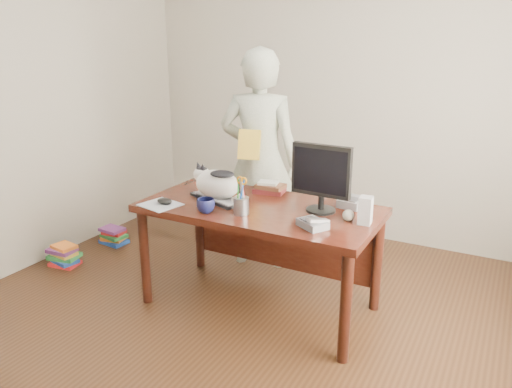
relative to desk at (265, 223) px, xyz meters
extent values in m
plane|color=black|center=(0.00, -0.68, -0.60)|extent=(4.50, 4.50, 0.00)
plane|color=beige|center=(0.00, 1.57, 0.75)|extent=(4.00, 0.00, 4.00)
cube|color=black|center=(0.00, -0.08, 0.12)|extent=(1.60, 0.80, 0.05)
cylinder|color=black|center=(-0.74, -0.42, -0.25)|extent=(0.07, 0.07, 0.70)
cylinder|color=black|center=(0.74, -0.42, -0.25)|extent=(0.07, 0.07, 0.70)
cylinder|color=black|center=(-0.74, 0.26, -0.25)|extent=(0.07, 0.07, 0.70)
cylinder|color=black|center=(0.74, 0.26, -0.25)|extent=(0.07, 0.07, 0.70)
cube|color=black|center=(0.00, 0.28, -0.20)|extent=(1.45, 0.03, 0.50)
cube|color=black|center=(-0.32, -0.10, 0.16)|extent=(0.47, 0.31, 0.02)
cube|color=#A8A7AC|center=(-0.32, -0.10, 0.17)|extent=(0.43, 0.27, 0.00)
ellipsoid|color=white|center=(-0.32, -0.10, 0.26)|extent=(0.38, 0.31, 0.20)
ellipsoid|color=white|center=(-0.47, -0.07, 0.31)|extent=(0.15, 0.15, 0.11)
ellipsoid|color=black|center=(-0.47, -0.07, 0.34)|extent=(0.11, 0.10, 0.04)
cone|color=black|center=(-0.50, -0.06, 0.37)|extent=(0.07, 0.06, 0.07)
cone|color=black|center=(-0.45, -0.08, 0.37)|extent=(0.07, 0.07, 0.07)
ellipsoid|color=black|center=(-0.26, -0.12, 0.35)|extent=(0.21, 0.19, 0.04)
cylinder|color=white|center=(-0.15, -0.11, 0.19)|extent=(0.06, 0.14, 0.05)
cylinder|color=black|center=(0.40, 0.02, 0.16)|extent=(0.20, 0.20, 0.02)
cylinder|color=black|center=(0.40, 0.02, 0.21)|extent=(0.04, 0.04, 0.09)
cube|color=black|center=(0.40, 0.00, 0.43)|extent=(0.40, 0.06, 0.33)
cube|color=black|center=(0.40, -0.02, 0.43)|extent=(0.36, 0.02, 0.28)
cylinder|color=gray|center=(-0.03, -0.27, 0.20)|extent=(0.12, 0.12, 0.11)
cylinder|color=black|center=(-0.05, -0.26, 0.30)|extent=(0.04, 0.03, 0.17)
cylinder|color=#0C47B3|center=(-0.02, -0.29, 0.30)|extent=(0.03, 0.03, 0.17)
cylinder|color=#AB181C|center=(-0.03, -0.25, 0.30)|extent=(0.02, 0.04, 0.16)
cylinder|color=#19811D|center=(-0.05, -0.28, 0.30)|extent=(0.02, 0.04, 0.17)
cylinder|color=#BCBCC1|center=(-0.02, -0.28, 0.31)|extent=(0.02, 0.03, 0.12)
cylinder|color=#BCBCC1|center=(-0.02, -0.28, 0.31)|extent=(0.02, 0.03, 0.12)
torus|color=orange|center=(-0.04, -0.27, 0.38)|extent=(0.05, 0.03, 0.05)
torus|color=orange|center=(0.00, -0.28, 0.38)|extent=(0.05, 0.03, 0.05)
cube|color=#B1B6BE|center=(-0.60, -0.38, 0.15)|extent=(0.29, 0.27, 0.01)
ellipsoid|color=black|center=(-0.58, -0.36, 0.17)|extent=(0.12, 0.09, 0.04)
imported|color=#0D0F35|center=(-0.25, -0.36, 0.19)|extent=(0.16, 0.16, 0.09)
cube|color=#5E5D62|center=(0.46, -0.27, 0.17)|extent=(0.21, 0.20, 0.04)
cube|color=#3B3B3D|center=(0.43, -0.27, 0.19)|extent=(0.10, 0.11, 0.01)
cube|color=#BCBCC1|center=(0.50, -0.29, 0.20)|extent=(0.11, 0.15, 0.05)
cube|color=#ADACAF|center=(0.72, -0.06, 0.23)|extent=(0.08, 0.09, 0.17)
sphere|color=beige|center=(0.62, -0.06, 0.18)|extent=(0.07, 0.07, 0.07)
cube|color=#501516|center=(-0.08, 0.23, 0.17)|extent=(0.24, 0.19, 0.03)
cube|color=#502E1B|center=(-0.07, 0.23, 0.20)|extent=(0.20, 0.15, 0.03)
cube|color=white|center=(-0.09, 0.23, 0.22)|extent=(0.16, 0.14, 0.02)
cube|color=#5E5D62|center=(0.55, 0.22, 0.17)|extent=(0.17, 0.21, 0.05)
cube|color=#3B3B3D|center=(0.55, 0.19, 0.20)|extent=(0.11, 0.11, 0.01)
imported|color=silver|center=(-0.34, 0.57, 0.29)|extent=(0.73, 0.57, 1.78)
cube|color=gold|center=(-0.34, 0.40, 0.45)|extent=(0.19, 0.14, 0.23)
cube|color=red|center=(-1.75, -0.28, -0.59)|extent=(0.25, 0.19, 0.03)
cube|color=#1B43A3|center=(-1.74, -0.28, -0.56)|extent=(0.23, 0.18, 0.03)
cube|color=#29893B|center=(-1.76, -0.27, -0.53)|extent=(0.27, 0.22, 0.03)
cube|color=gold|center=(-1.75, -0.28, -0.49)|extent=(0.21, 0.16, 0.03)
cube|color=#6B2F77|center=(-1.76, -0.29, -0.46)|extent=(0.23, 0.17, 0.03)
cube|color=orange|center=(-1.74, -0.27, -0.43)|extent=(0.21, 0.17, 0.03)
cube|color=#1B43A3|center=(-1.72, 0.27, -0.59)|extent=(0.25, 0.19, 0.03)
cube|color=orange|center=(-1.73, 0.28, -0.55)|extent=(0.22, 0.19, 0.03)
cube|color=#29893B|center=(-1.71, 0.27, -0.52)|extent=(0.24, 0.19, 0.03)
cube|color=red|center=(-1.72, 0.28, -0.49)|extent=(0.21, 0.16, 0.03)
cube|color=#6B2F77|center=(-1.73, 0.27, -0.46)|extent=(0.22, 0.17, 0.03)
camera|label=1|loc=(1.48, -2.89, 1.24)|focal=35.00mm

